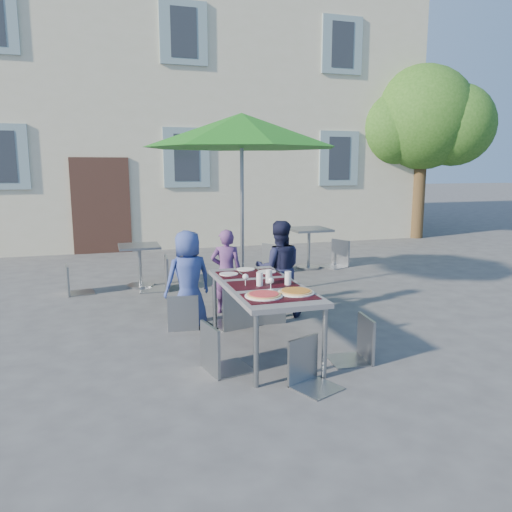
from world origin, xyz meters
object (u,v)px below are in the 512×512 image
object	(u,v)px
pizza_near_left	(264,295)
bg_chair_l_0	(73,262)
child_0	(188,279)
cafe_table_1	(309,240)
dining_table	(263,289)
bg_chair_r_0	(159,253)
pizza_near_right	(296,292)
cafe_table_0	(140,259)
chair_1	(235,279)
chair_3	(219,318)
bg_chair_l_1	(275,240)
child_2	(279,269)
chair_2	(270,284)
chair_0	(182,291)
chair_5	(310,335)
child_1	(226,271)
chair_4	(358,313)
bg_chair_r_1	(337,237)
patio_umbrella	(242,132)

from	to	relation	value
pizza_near_left	bg_chair_l_0	bearing A→B (deg)	117.44
child_0	cafe_table_1	size ratio (longest dim) A/B	1.53
dining_table	bg_chair_r_0	world-z (taller)	bg_chair_r_0
pizza_near_right	cafe_table_0	distance (m)	4.10
dining_table	pizza_near_left	bearing A→B (deg)	-106.62
chair_1	cafe_table_1	xyz separation A→B (m)	(2.32, 3.10, -0.05)
chair_3	cafe_table_0	xyz separation A→B (m)	(-0.48, 3.84, -0.08)
bg_chair_l_1	cafe_table_1	bearing A→B (deg)	6.41
bg_chair_r_0	child_2	bearing A→B (deg)	-54.74
child_2	chair_2	distance (m)	0.36
chair_0	chair_5	distance (m)	2.15
child_1	chair_0	bearing A→B (deg)	54.25
child_1	bg_chair_l_1	xyz separation A→B (m)	(1.53, 2.37, 0.03)
chair_0	chair_4	distance (m)	2.22
chair_2	cafe_table_0	xyz separation A→B (m)	(-1.45, 2.48, -0.04)
pizza_near_right	chair_0	distance (m)	1.75
chair_2	bg_chair_r_1	size ratio (longest dim) A/B	0.86
child_1	cafe_table_0	distance (m)	2.15
bg_chair_l_1	cafe_table_0	bearing A→B (deg)	-169.39
dining_table	chair_5	bearing A→B (deg)	-81.77
child_1	bg_chair_r_0	xyz separation A→B (m)	(-0.73, 1.60, 0.03)
cafe_table_0	cafe_table_1	size ratio (longest dim) A/B	0.88
patio_umbrella	chair_5	bearing A→B (deg)	-94.65
child_0	bg_chair_r_0	xyz separation A→B (m)	(-0.13, 2.03, -0.00)
chair_0	cafe_table_0	size ratio (longest dim) A/B	1.20
bg_chair_r_1	dining_table	bearing A→B (deg)	-125.64
child_0	bg_chair_l_1	distance (m)	3.52
dining_table	chair_3	size ratio (longest dim) A/B	1.98
pizza_near_right	bg_chair_l_0	size ratio (longest dim) A/B	0.41
pizza_near_right	bg_chair_r_1	xyz separation A→B (m)	(2.68, 4.48, -0.17)
chair_1	child_0	bearing A→B (deg)	158.53
child_0	child_1	world-z (taller)	child_0
pizza_near_right	chair_2	distance (m)	1.46
pizza_near_right	child_0	size ratio (longest dim) A/B	0.30
pizza_near_right	bg_chair_r_0	size ratio (longest dim) A/B	0.35
bg_chair_r_1	child_0	bearing A→B (deg)	-140.24
pizza_near_right	bg_chair_l_0	bearing A→B (deg)	121.68
patio_umbrella	bg_chair_l_1	distance (m)	2.73
child_0	patio_umbrella	world-z (taller)	patio_umbrella
chair_4	patio_umbrella	bearing A→B (deg)	99.01
patio_umbrella	bg_chair_l_1	size ratio (longest dim) A/B	2.79
chair_5	chair_4	bearing A→B (deg)	30.14
pizza_near_right	child_2	bearing A→B (deg)	75.95
chair_1	cafe_table_0	size ratio (longest dim) A/B	1.47
child_2	chair_0	size ratio (longest dim) A/B	1.52
dining_table	bg_chair_l_0	world-z (taller)	bg_chair_l_0
chair_1	cafe_table_0	bearing A→B (deg)	111.17
bg_chair_l_1	chair_0	bearing A→B (deg)	-127.45
child_0	chair_2	bearing A→B (deg)	158.88
bg_chair_r_0	cafe_table_1	world-z (taller)	bg_chair_r_0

